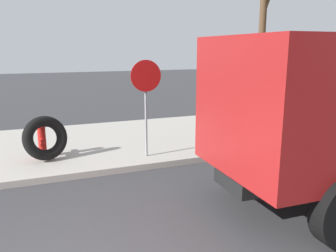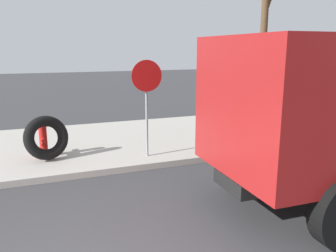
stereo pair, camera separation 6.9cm
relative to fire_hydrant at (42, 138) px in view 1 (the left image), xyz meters
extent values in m
cube|color=#ADA89E|center=(-0.06, 1.00, -0.56)|extent=(36.00, 5.00, 0.15)
cylinder|color=red|center=(0.00, 0.01, -0.11)|extent=(0.19, 0.19, 0.75)
sphere|color=red|center=(0.00, 0.01, 0.31)|extent=(0.22, 0.22, 0.22)
cylinder|color=red|center=(0.00, -0.17, -0.02)|extent=(0.09, 0.15, 0.09)
cylinder|color=red|center=(0.00, 0.18, -0.02)|extent=(0.09, 0.15, 0.09)
cylinder|color=red|center=(0.00, -0.17, -0.11)|extent=(0.10, 0.15, 0.10)
torus|color=black|center=(0.07, -0.31, 0.06)|extent=(1.17, 0.77, 1.10)
cylinder|color=gray|center=(2.43, -0.90, 0.71)|extent=(0.06, 0.06, 2.39)
cylinder|color=red|center=(2.43, -0.94, 1.53)|extent=(0.76, 0.02, 0.76)
cube|color=maroon|center=(3.67, -4.37, 1.26)|extent=(2.07, 2.55, 2.20)
cylinder|color=black|center=(3.90, -3.12, -0.09)|extent=(1.11, 0.33, 1.10)
cylinder|color=#4C3823|center=(6.32, -0.10, 2.51)|extent=(0.21, 0.21, 6.00)
camera|label=1|loc=(-0.17, -8.86, 2.17)|focal=36.97mm
camera|label=2|loc=(-0.10, -8.88, 2.17)|focal=36.97mm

